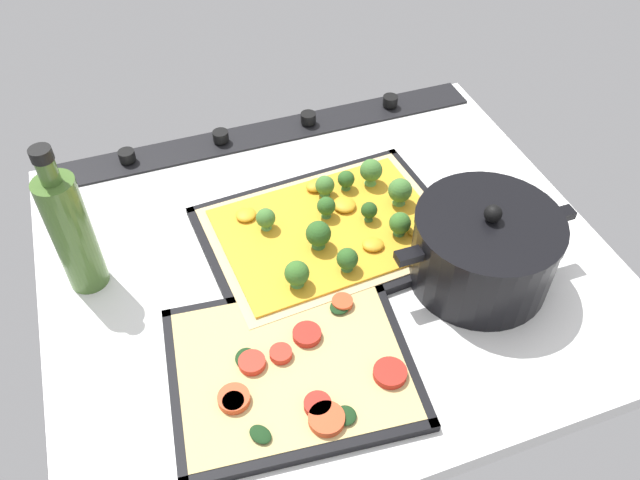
# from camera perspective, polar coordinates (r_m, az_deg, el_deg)

# --- Properties ---
(ground_plane) EXTENTS (0.82, 0.71, 0.03)m
(ground_plane) POSITION_cam_1_polar(r_m,az_deg,el_deg) (0.97, 0.57, -2.05)
(ground_plane) COLOR white
(stove_control_panel) EXTENTS (0.79, 0.07, 0.03)m
(stove_control_panel) POSITION_cam_1_polar(r_m,az_deg,el_deg) (1.18, -4.86, 9.54)
(stove_control_panel) COLOR black
(stove_control_panel) RESTS_ON ground_plane
(baking_tray_front) EXTENTS (0.39, 0.30, 0.01)m
(baking_tray_front) POSITION_cam_1_polar(r_m,az_deg,el_deg) (0.98, 0.87, 0.44)
(baking_tray_front) COLOR black
(baking_tray_front) RESTS_ON ground_plane
(broccoli_pizza) EXTENTS (0.37, 0.28, 0.06)m
(broccoli_pizza) POSITION_cam_1_polar(r_m,az_deg,el_deg) (0.97, 1.25, 1.24)
(broccoli_pizza) COLOR #D3B77F
(broccoli_pizza) RESTS_ON baking_tray_front
(baking_tray_back) EXTENTS (0.33, 0.28, 0.01)m
(baking_tray_back) POSITION_cam_1_polar(r_m,az_deg,el_deg) (0.83, -2.58, -11.30)
(baking_tray_back) COLOR black
(baking_tray_back) RESTS_ON ground_plane
(veggie_pizza_back) EXTENTS (0.30, 0.25, 0.02)m
(veggie_pizza_back) POSITION_cam_1_polar(r_m,az_deg,el_deg) (0.82, -2.38, -11.23)
(veggie_pizza_back) COLOR tan
(veggie_pizza_back) RESTS_ON baking_tray_back
(cooking_pot) EXTENTS (0.27, 0.20, 0.14)m
(cooking_pot) POSITION_cam_1_polar(r_m,az_deg,el_deg) (0.91, 14.33, -0.82)
(cooking_pot) COLOR black
(cooking_pot) RESTS_ON ground_plane
(oil_bottle) EXTENTS (0.05, 0.05, 0.24)m
(oil_bottle) POSITION_cam_1_polar(r_m,az_deg,el_deg) (0.91, -21.23, 0.73)
(oil_bottle) COLOR #476B2D
(oil_bottle) RESTS_ON ground_plane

